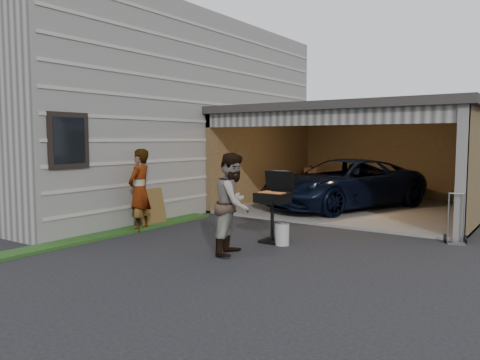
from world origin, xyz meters
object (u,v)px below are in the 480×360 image
object	(u,v)px
bbq_grill	(273,200)
hand_truck	(456,234)
propane_tank	(282,235)
woman	(140,190)
minivan	(343,186)
plywood_panel	(152,207)
man	(233,204)

from	to	relation	value
bbq_grill	hand_truck	xyz separation A→B (m)	(2.98, 1.92, -0.64)
hand_truck	propane_tank	bearing A→B (deg)	-161.33
bbq_grill	hand_truck	size ratio (longest dim) A/B	1.40
woman	propane_tank	bearing A→B (deg)	84.37
minivan	bbq_grill	bearing A→B (deg)	-62.31
minivan	plywood_panel	xyz separation A→B (m)	(-2.72, -4.85, -0.27)
man	hand_truck	world-z (taller)	man
propane_tank	woman	bearing A→B (deg)	-170.10
minivan	man	xyz separation A→B (m)	(0.42, -5.96, 0.19)
propane_tank	plywood_panel	size ratio (longest dim) A/B	0.47
woman	propane_tank	world-z (taller)	woman
woman	plywood_panel	distance (m)	0.81
minivan	man	size ratio (longest dim) A/B	2.82
propane_tank	man	bearing A→B (deg)	-109.25
minivan	woman	world-z (taller)	woman
man	plywood_panel	world-z (taller)	man
propane_tank	hand_truck	xyz separation A→B (m)	(2.70, 2.05, -0.01)
propane_tank	plywood_panel	world-z (taller)	plywood_panel
plywood_panel	hand_truck	bearing A→B (deg)	17.94
woman	bbq_grill	bearing A→B (deg)	87.55
man	propane_tank	size ratio (longest dim) A/B	4.39
propane_tank	plywood_panel	distance (m)	3.52
propane_tank	hand_truck	size ratio (longest dim) A/B	0.41
bbq_grill	plywood_panel	distance (m)	3.27
bbq_grill	man	bearing A→B (deg)	-94.74
hand_truck	bbq_grill	bearing A→B (deg)	-165.65
bbq_grill	hand_truck	world-z (taller)	bbq_grill
man	plywood_panel	size ratio (longest dim) A/B	2.04
minivan	man	distance (m)	5.98
minivan	hand_truck	xyz separation A→B (m)	(3.50, -2.84, -0.51)
propane_tank	hand_truck	bearing A→B (deg)	37.15
woman	hand_truck	size ratio (longest dim) A/B	1.82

